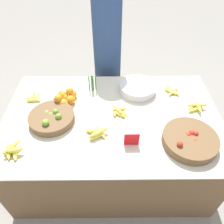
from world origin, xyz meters
TOP-DOWN VIEW (x-y plane):
  - ground_plane at (0.00, 0.00)m, footprint 12.00×12.00m
  - market_table at (0.00, 0.00)m, footprint 1.83×1.16m
  - lime_bowl at (-0.49, -0.05)m, footprint 0.37×0.37m
  - tomato_basket at (0.57, -0.29)m, footprint 0.41×0.41m
  - orange_pile at (-0.42, 0.19)m, footprint 0.20×0.21m
  - metal_bowl at (0.24, 0.34)m, footprint 0.34×0.34m
  - price_sign at (0.14, -0.30)m, footprint 0.11×0.01m
  - veg_bundle at (-0.18, 0.36)m, footprint 0.07×0.03m
  - banana_bunch_front_center at (0.05, 0.04)m, footprint 0.14×0.15m
  - banana_bunch_front_left at (-0.71, 0.22)m, footprint 0.14×0.14m
  - banana_bunch_front_right at (0.73, 0.09)m, footprint 0.18×0.15m
  - banana_bunch_middle_left at (0.57, 0.31)m, footprint 0.15×0.18m
  - banana_bunch_middle_right at (-0.72, -0.36)m, footprint 0.16×0.18m
  - banana_bunch_back_center at (-0.11, -0.20)m, footprint 0.18×0.16m
  - vendor_person at (-0.04, 0.84)m, footprint 0.30×0.30m

SIDE VIEW (x-z plane):
  - ground_plane at x=0.00m, z-range 0.00..0.00m
  - market_table at x=0.00m, z-range 0.00..0.72m
  - banana_bunch_front_left at x=-0.71m, z-range 0.72..0.75m
  - banana_bunch_middle_left at x=0.57m, z-range 0.72..0.76m
  - banana_bunch_front_center at x=0.05m, z-range 0.72..0.77m
  - banana_bunch_front_right at x=0.73m, z-range 0.72..0.77m
  - banana_bunch_back_center at x=-0.11m, z-range 0.72..0.78m
  - banana_bunch_middle_right at x=-0.72m, z-range 0.72..0.78m
  - lime_bowl at x=-0.49m, z-range 0.70..0.81m
  - tomato_basket at x=0.57m, z-range 0.71..0.81m
  - metal_bowl at x=0.24m, z-range 0.72..0.80m
  - orange_pile at x=-0.42m, z-range 0.71..0.83m
  - vendor_person at x=-0.04m, z-range -0.05..1.61m
  - price_sign at x=0.14m, z-range 0.72..0.84m
  - veg_bundle at x=-0.18m, z-range 0.72..0.88m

